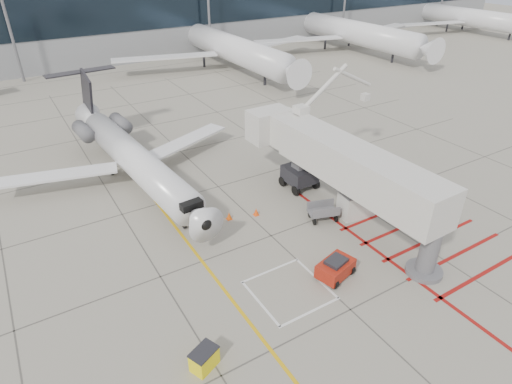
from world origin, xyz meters
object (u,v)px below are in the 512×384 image
pushback_tug (335,267)px  spill_bin (204,359)px  jet_bridge (356,175)px  regional_jet (142,152)px

pushback_tug → spill_bin: (-9.47, -1.70, -0.12)m
pushback_tug → spill_bin: size_ratio=1.80×
jet_bridge → pushback_tug: jet_bridge is taller
spill_bin → pushback_tug: bearing=-12.9°
pushback_tug → spill_bin: bearing=175.4°
jet_bridge → spill_bin: bearing=-159.5°
regional_jet → pushback_tug: size_ratio=11.65×
regional_jet → pushback_tug: 17.12m
regional_jet → spill_bin: (-3.20, -17.37, -2.96)m
jet_bridge → spill_bin: (-14.20, -5.61, -3.26)m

